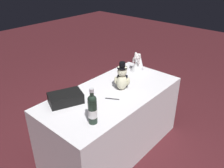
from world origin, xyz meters
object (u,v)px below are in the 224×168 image
object	(u,v)px
gift_case_black	(66,98)
champagne_bottle	(93,109)
signing_pen	(112,99)
teddy_bear_groom	(122,79)
teddy_bear_bride	(138,63)

from	to	relation	value
gift_case_black	champagne_bottle	bearing A→B (deg)	-96.71
champagne_bottle	gift_case_black	xyz separation A→B (m)	(0.05, 0.42, -0.09)
gift_case_black	signing_pen	bearing A→B (deg)	-40.90
signing_pen	gift_case_black	bearing A→B (deg)	139.10
teddy_bear_groom	gift_case_black	bearing A→B (deg)	158.02
signing_pen	teddy_bear_groom	bearing A→B (deg)	14.78
teddy_bear_groom	signing_pen	xyz separation A→B (m)	(-0.23, -0.06, -0.11)
signing_pen	gift_case_black	xyz separation A→B (m)	(-0.34, 0.29, 0.05)
signing_pen	gift_case_black	size ratio (longest dim) A/B	0.35
teddy_bear_bride	champagne_bottle	bearing A→B (deg)	-162.90
teddy_bear_bride	signing_pen	distance (m)	0.77
champagne_bottle	signing_pen	world-z (taller)	champagne_bottle
teddy_bear_groom	signing_pen	size ratio (longest dim) A/B	2.40
teddy_bear_bride	signing_pen	size ratio (longest dim) A/B	1.83
teddy_bear_groom	teddy_bear_bride	distance (m)	0.52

